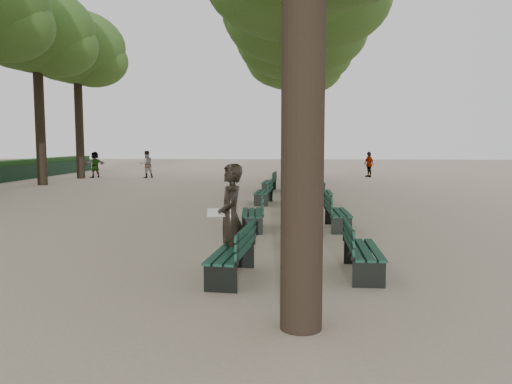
{
  "coord_description": "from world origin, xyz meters",
  "views": [
    {
      "loc": [
        1.35,
        -8.02,
        2.3
      ],
      "look_at": [
        0.6,
        3.0,
        1.2
      ],
      "focal_mm": 35.0,
      "sensor_mm": 36.0,
      "label": 1
    }
  ],
  "objects": [
    {
      "name": "bench_right_2",
      "position": [
        2.63,
        10.58,
        0.27
      ],
      "size": [
        0.59,
        1.81,
        0.92
      ],
      "color": "black",
      "rests_on": "ground"
    },
    {
      "name": "bench_left_1",
      "position": [
        0.37,
        5.01,
        0.27
      ],
      "size": [
        0.7,
        1.84,
        0.92
      ],
      "color": "black",
      "rests_on": "ground"
    },
    {
      "name": "bench_left_0",
      "position": [
        0.37,
        0.19,
        0.27
      ],
      "size": [
        0.74,
        1.85,
        0.92
      ],
      "color": "black",
      "rests_on": "ground"
    },
    {
      "name": "pedestrian_c",
      "position": [
        6.58,
        25.5,
        0.84
      ],
      "size": [
        0.73,
        1.03,
        1.68
      ],
      "primitive_type": "imported",
      "rotation": [
        0.0,
        0.0,
        5.16
      ],
      "color": "#262628",
      "rests_on": "ground"
    },
    {
      "name": "tree_far_4",
      "position": [
        -12.0,
        18.0,
        8.14
      ],
      "size": [
        6.0,
        6.0,
        10.45
      ],
      "color": "#33261C",
      "rests_on": "ground"
    },
    {
      "name": "bench_right_0",
      "position": [
        2.63,
        0.59,
        0.27
      ],
      "size": [
        0.61,
        1.81,
        0.92
      ],
      "color": "black",
      "rests_on": "ground"
    },
    {
      "name": "pedestrian_a",
      "position": [
        -7.92,
        23.69,
        0.88
      ],
      "size": [
        0.89,
        0.79,
        1.76
      ],
      "primitive_type": "imported",
      "rotation": [
        0.0,
        0.0,
        3.79
      ],
      "color": "#262628",
      "rests_on": "ground"
    },
    {
      "name": "tree_central_4",
      "position": [
        1.5,
        18.0,
        7.65
      ],
      "size": [
        6.0,
        6.0,
        9.95
      ],
      "color": "#33261C",
      "rests_on": "ground"
    },
    {
      "name": "tree_far_5",
      "position": [
        -12.0,
        23.0,
        8.14
      ],
      "size": [
        6.0,
        6.0,
        10.45
      ],
      "color": "#33261C",
      "rests_on": "ground"
    },
    {
      "name": "tree_central_3",
      "position": [
        1.5,
        13.0,
        7.65
      ],
      "size": [
        6.0,
        6.0,
        9.95
      ],
      "color": "#33261C",
      "rests_on": "ground"
    },
    {
      "name": "ground",
      "position": [
        0.0,
        0.0,
        0.0
      ],
      "size": [
        120.0,
        120.0,
        0.0
      ],
      "primitive_type": "plane",
      "color": "tan",
      "rests_on": "ground"
    },
    {
      "name": "pedestrian_e",
      "position": [
        -11.41,
        23.85,
        0.85
      ],
      "size": [
        1.25,
        1.44,
        1.7
      ],
      "primitive_type": "imported",
      "rotation": [
        0.0,
        0.0,
        4.04
      ],
      "color": "#262628",
      "rests_on": "ground"
    },
    {
      "name": "man_with_map",
      "position": [
        0.3,
        0.76,
        0.96
      ],
      "size": [
        0.68,
        0.82,
        1.93
      ],
      "color": "black",
      "rests_on": "ground"
    },
    {
      "name": "bench_right_1",
      "position": [
        2.63,
        5.21,
        0.27
      ],
      "size": [
        0.63,
        1.82,
        0.92
      ],
      "color": "black",
      "rests_on": "ground"
    },
    {
      "name": "tree_central_5",
      "position": [
        1.5,
        23.0,
        7.65
      ],
      "size": [
        6.0,
        6.0,
        9.95
      ],
      "color": "#33261C",
      "rests_on": "ground"
    },
    {
      "name": "bench_left_3",
      "position": [
        0.37,
        15.44,
        0.27
      ],
      "size": [
        0.68,
        1.83,
        0.92
      ],
      "color": "black",
      "rests_on": "ground"
    },
    {
      "name": "bench_left_2",
      "position": [
        0.37,
        10.56,
        0.27
      ],
      "size": [
        0.69,
        1.83,
        0.92
      ],
      "color": "black",
      "rests_on": "ground"
    },
    {
      "name": "bench_right_3",
      "position": [
        2.63,
        15.54,
        0.27
      ],
      "size": [
        0.75,
        1.85,
        0.92
      ],
      "color": "black",
      "rests_on": "ground"
    }
  ]
}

